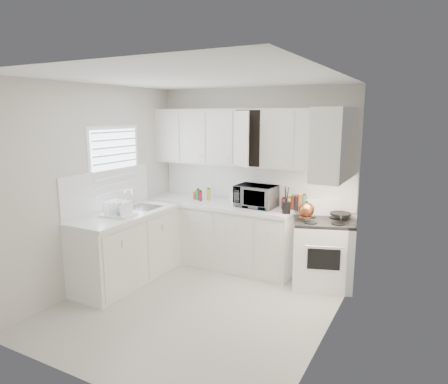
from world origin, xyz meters
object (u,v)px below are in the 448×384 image
Objects in this scene: rice_cooker at (238,196)px; utensil_crock at (287,200)px; tea_kettle at (306,209)px; dish_rack at (118,207)px; stove at (322,244)px; microwave at (256,194)px.

utensil_crock is at bearing -17.84° from rice_cooker.
tea_kettle is 0.60× the size of dish_rack.
tea_kettle is 2.39m from dish_rack.
tea_kettle is 0.66× the size of utensil_crock.
dish_rack is (-2.31, -1.25, 0.49)m from stove.
dish_rack is at bearing -134.52° from tea_kettle.
stove is 1.12m from microwave.
dish_rack reaches higher than stove.
utensil_crock is (0.81, -0.23, 0.07)m from rice_cooker.
microwave is at bearing 162.35° from utensil_crock.
microwave is 2.46× the size of rice_cooker.
tea_kettle reaches higher than stove.
dish_rack is (-1.03, -1.37, -0.00)m from rice_cooker.
microwave reaches higher than utensil_crock.
stove is 0.54m from tea_kettle.
rice_cooker is 1.72m from dish_rack.
stove is at bearing 59.94° from tea_kettle.
microwave is 0.53m from utensil_crock.
utensil_crock reaches higher than stove.
dish_rack reaches higher than tea_kettle.
stove is 4.66× the size of tea_kettle.
rice_cooker reaches higher than stove.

